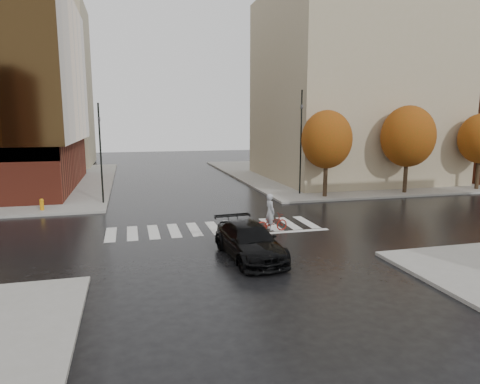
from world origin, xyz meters
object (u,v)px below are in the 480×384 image
at_px(sedan, 249,241).
at_px(traffic_light_ne, 301,134).
at_px(traffic_light_nw, 100,147).
at_px(cyclist, 271,219).
at_px(fire_hydrant, 42,204).

bearing_deg(sedan, traffic_light_ne, 55.24).
bearing_deg(traffic_light_nw, sedan, 33.75).
distance_m(sedan, cyclist, 4.57).
bearing_deg(fire_hydrant, traffic_light_ne, 5.19).
xyz_separation_m(sedan, traffic_light_nw, (-6.80, 13.94, 3.31)).
height_order(cyclist, fire_hydrant, cyclist).
height_order(sedan, cyclist, cyclist).
height_order(sedan, traffic_light_ne, traffic_light_ne).
height_order(traffic_light_nw, fire_hydrant, traffic_light_nw).
relative_size(traffic_light_ne, fire_hydrant, 10.65).
bearing_deg(fire_hydrant, traffic_light_nw, 24.53).
relative_size(sedan, cyclist, 2.47).
distance_m(traffic_light_nw, fire_hydrant, 5.36).
bearing_deg(cyclist, sedan, 140.36).
relative_size(cyclist, fire_hydrant, 2.74).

